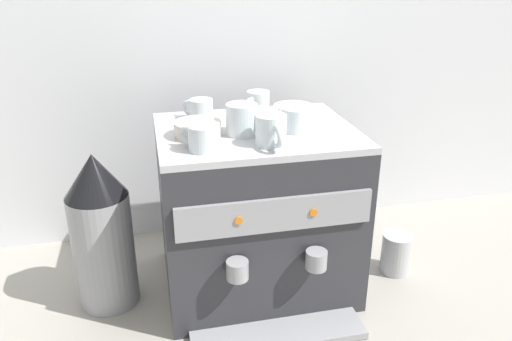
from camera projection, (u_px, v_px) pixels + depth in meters
ground_plane at (256, 280)px, 1.57m from camera, size 4.00×4.00×0.00m
tiled_backsplash_wall at (231, 83)px, 1.71m from camera, size 2.80×0.03×1.08m
espresso_machine at (256, 210)px, 1.47m from camera, size 0.54×0.54×0.50m
ceramic_cup_0 at (201, 138)px, 1.21m from camera, size 0.09×0.09×0.06m
ceramic_cup_1 at (272, 131)px, 1.23m from camera, size 0.08×0.12×0.08m
ceramic_cup_2 at (200, 109)px, 1.44m from camera, size 0.09×0.08×0.06m
ceramic_cup_3 at (295, 120)px, 1.34m from camera, size 0.10×0.07×0.06m
ceramic_cup_4 at (243, 120)px, 1.31m from camera, size 0.11×0.10×0.08m
ceramic_cup_5 at (257, 103)px, 1.49m from camera, size 0.09×0.09×0.07m
ceramic_bowl_0 at (261, 117)px, 1.41m from camera, size 0.10×0.10×0.04m
ceramic_bowl_1 at (198, 129)px, 1.31m from camera, size 0.12×0.12×0.04m
ceramic_bowl_2 at (294, 111)px, 1.47m from camera, size 0.12×0.12×0.03m
coffee_grinder at (102, 231)px, 1.39m from camera, size 0.17×0.17×0.46m
milk_pitcher at (396, 253)px, 1.59m from camera, size 0.09×0.09×0.13m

